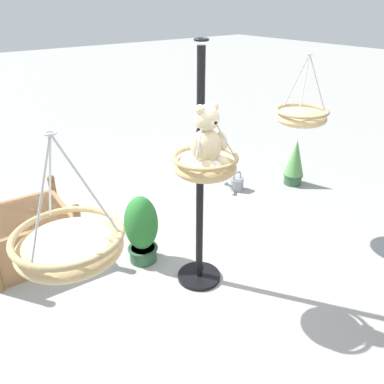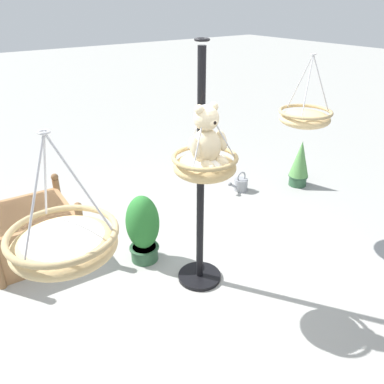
{
  "view_description": "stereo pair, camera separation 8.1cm",
  "coord_description": "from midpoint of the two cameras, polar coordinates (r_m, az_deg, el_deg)",
  "views": [
    {
      "loc": [
        1.82,
        2.48,
        2.63
      ],
      "look_at": [
        -0.02,
        0.1,
        1.1
      ],
      "focal_mm": 36.29,
      "sensor_mm": 36.0,
      "label": 1
    },
    {
      "loc": [
        1.76,
        2.52,
        2.63
      ],
      "look_at": [
        -0.02,
        0.1,
        1.1
      ],
      "focal_mm": 36.29,
      "sensor_mm": 36.0,
      "label": 2
    }
  ],
  "objects": [
    {
      "name": "ground_plane",
      "position": [
        4.04,
        -1.63,
        -13.53
      ],
      "size": [
        40.0,
        40.0,
        0.0
      ],
      "primitive_type": "plane",
      "color": "#9E9E99"
    },
    {
      "name": "display_pole_central",
      "position": [
        3.72,
        0.5,
        -3.95
      ],
      "size": [
        0.44,
        0.44,
        2.33
      ],
      "color": "black",
      "rests_on": "ground"
    },
    {
      "name": "hanging_basket_with_teddy",
      "position": [
        3.16,
        1.21,
        3.99
      ],
      "size": [
        0.54,
        0.54,
        0.6
      ],
      "color": "tan"
    },
    {
      "name": "teddy_bear",
      "position": [
        3.06,
        1.53,
        7.63
      ],
      "size": [
        0.35,
        0.31,
        0.51
      ],
      "color": "beige"
    },
    {
      "name": "hanging_basket_left_high",
      "position": [
        4.41,
        15.26,
        10.65
      ],
      "size": [
        0.57,
        0.57,
        0.75
      ],
      "color": "tan"
    },
    {
      "name": "hanging_basket_right_low",
      "position": [
        2.2,
        -18.6,
        -7.36
      ],
      "size": [
        0.6,
        0.6,
        0.73
      ],
      "color": "tan"
    },
    {
      "name": "wooden_planter_box",
      "position": [
        4.66,
        -23.32,
        -5.56
      ],
      "size": [
        0.99,
        1.0,
        0.72
      ],
      "color": "#9E7047",
      "rests_on": "ground"
    },
    {
      "name": "potted_plant_fern_front",
      "position": [
        4.19,
        -7.98,
        -5.42
      ],
      "size": [
        0.36,
        0.36,
        0.78
      ],
      "color": "#2D5638",
      "rests_on": "ground"
    },
    {
      "name": "potted_plant_flowering_red",
      "position": [
        6.1,
        14.51,
        4.2
      ],
      "size": [
        0.3,
        0.3,
        0.71
      ],
      "color": "#2D5638",
      "rests_on": "ground"
    },
    {
      "name": "watering_can",
      "position": [
        5.85,
        6.13,
        1.23
      ],
      "size": [
        0.35,
        0.2,
        0.3
      ],
      "color": "gray",
      "rests_on": "ground"
    }
  ]
}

